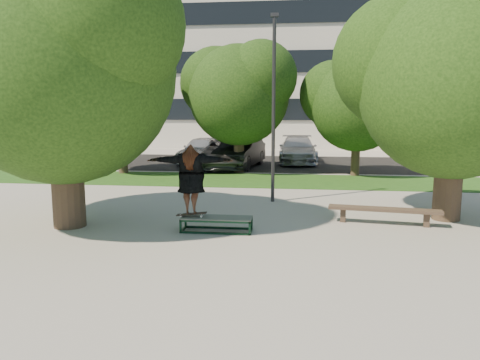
# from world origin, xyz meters

# --- Properties ---
(ground) EXTENTS (120.00, 120.00, 0.00)m
(ground) POSITION_xyz_m (0.00, 0.00, 0.00)
(ground) COLOR gray
(ground) RESTS_ON ground
(grass_strip) EXTENTS (30.00, 4.00, 0.02)m
(grass_strip) POSITION_xyz_m (1.00, 9.50, 0.01)
(grass_strip) COLOR #184213
(grass_strip) RESTS_ON ground
(asphalt_strip) EXTENTS (40.00, 8.00, 0.01)m
(asphalt_strip) POSITION_xyz_m (0.00, 16.00, 0.01)
(asphalt_strip) COLOR black
(asphalt_strip) RESTS_ON ground
(tree_left) EXTENTS (6.96, 5.95, 7.12)m
(tree_left) POSITION_xyz_m (-4.29, 1.09, 4.42)
(tree_left) COLOR #38281E
(tree_left) RESTS_ON ground
(tree_right) EXTENTS (6.24, 5.33, 6.51)m
(tree_right) POSITION_xyz_m (5.92, 3.08, 4.09)
(tree_right) COLOR #38281E
(tree_right) RESTS_ON ground
(bg_tree_left) EXTENTS (5.28, 4.51, 5.77)m
(bg_tree_left) POSITION_xyz_m (-6.57, 11.07, 3.73)
(bg_tree_left) COLOR #38281E
(bg_tree_left) RESTS_ON ground
(bg_tree_mid) EXTENTS (5.76, 4.92, 6.24)m
(bg_tree_mid) POSITION_xyz_m (-1.08, 12.08, 4.02)
(bg_tree_mid) COLOR #38281E
(bg_tree_mid) RESTS_ON ground
(bg_tree_right) EXTENTS (5.04, 4.31, 5.43)m
(bg_tree_right) POSITION_xyz_m (4.43, 11.57, 3.49)
(bg_tree_right) COLOR #38281E
(bg_tree_right) RESTS_ON ground
(lamppost) EXTENTS (0.25, 0.15, 6.11)m
(lamppost) POSITION_xyz_m (1.00, 5.00, 3.15)
(lamppost) COLOR #2D2D30
(lamppost) RESTS_ON ground
(office_building) EXTENTS (30.00, 14.12, 16.00)m
(office_building) POSITION_xyz_m (-2.00, 31.98, 8.00)
(office_building) COLOR beige
(office_building) RESTS_ON ground
(grind_box) EXTENTS (1.80, 0.60, 0.38)m
(grind_box) POSITION_xyz_m (-0.23, 0.95, 0.19)
(grind_box) COLOR black
(grind_box) RESTS_ON ground
(skater_rig) EXTENTS (2.20, 0.67, 1.85)m
(skater_rig) POSITION_xyz_m (-0.88, 0.95, 1.34)
(skater_rig) COLOR white
(skater_rig) RESTS_ON grind_box
(bench) EXTENTS (2.98, 0.81, 0.45)m
(bench) POSITION_xyz_m (4.15, 2.21, 0.38)
(bench) COLOR #47372A
(bench) RESTS_ON ground
(car_silver_a) EXTENTS (2.58, 4.76, 1.54)m
(car_silver_a) POSITION_xyz_m (-3.50, 15.41, 0.77)
(car_silver_a) COLOR #B2B2B7
(car_silver_a) RESTS_ON asphalt_strip
(car_dark) EXTENTS (2.42, 5.12, 1.62)m
(car_dark) POSITION_xyz_m (-1.18, 13.83, 0.81)
(car_dark) COLOR black
(car_dark) RESTS_ON asphalt_strip
(car_grey) EXTENTS (3.04, 5.46, 1.45)m
(car_grey) POSITION_xyz_m (-2.00, 13.50, 0.72)
(car_grey) COLOR #515054
(car_grey) RESTS_ON asphalt_strip
(car_silver_b) EXTENTS (2.22, 5.21, 1.50)m
(car_silver_b) POSITION_xyz_m (1.86, 16.39, 0.75)
(car_silver_b) COLOR #BBBCC0
(car_silver_b) RESTS_ON asphalt_strip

